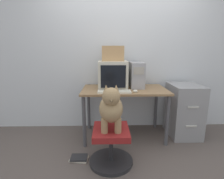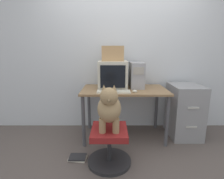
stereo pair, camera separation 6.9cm
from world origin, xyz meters
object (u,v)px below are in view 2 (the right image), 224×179
at_px(pc_tower, 137,75).
at_px(keyboard, 114,92).
at_px(dog, 110,107).
at_px(crt_monitor, 113,74).
at_px(office_chair, 110,145).
at_px(cardboard_box, 114,53).
at_px(filing_cabinet, 185,111).
at_px(book_stack_floor, 79,158).

bearing_deg(pc_tower, keyboard, -134.21).
bearing_deg(dog, crt_monitor, 86.86).
height_order(office_chair, cardboard_box, cardboard_box).
relative_size(pc_tower, filing_cabinet, 0.50).
distance_m(office_chair, book_stack_floor, 0.46).
bearing_deg(book_stack_floor, crt_monitor, 57.88).
bearing_deg(book_stack_floor, pc_tower, 42.54).
relative_size(filing_cabinet, book_stack_floor, 3.41).
xyz_separation_m(dog, book_stack_floor, (-0.40, 0.07, -0.70)).
distance_m(pc_tower, filing_cabinet, 0.94).
bearing_deg(dog, pc_tower, 63.20).
distance_m(crt_monitor, office_chair, 1.07).
relative_size(crt_monitor, keyboard, 1.02).
height_order(dog, cardboard_box, cardboard_box).
xyz_separation_m(office_chair, dog, (0.00, -0.01, 0.49)).
bearing_deg(cardboard_box, office_chair, -93.15).
bearing_deg(crt_monitor, filing_cabinet, -2.81).
relative_size(crt_monitor, cardboard_box, 1.45).
relative_size(crt_monitor, pc_tower, 1.12).
relative_size(dog, book_stack_floor, 2.25).
xyz_separation_m(keyboard, book_stack_floor, (-0.45, -0.38, -0.77)).
relative_size(dog, filing_cabinet, 0.66).
xyz_separation_m(keyboard, filing_cabinet, (1.12, 0.27, -0.37)).
height_order(pc_tower, filing_cabinet, pc_tower).
bearing_deg(keyboard, dog, -96.79).
xyz_separation_m(crt_monitor, pc_tower, (0.37, 0.04, -0.01)).
relative_size(office_chair, filing_cabinet, 0.64).
relative_size(pc_tower, keyboard, 0.91).
height_order(cardboard_box, book_stack_floor, cardboard_box).
height_order(crt_monitor, office_chair, crt_monitor).
distance_m(dog, cardboard_box, 0.97).
bearing_deg(crt_monitor, book_stack_floor, -122.12).
height_order(dog, book_stack_floor, dog).
bearing_deg(cardboard_box, crt_monitor, -90.00).
bearing_deg(office_chair, cardboard_box, 86.85).
bearing_deg(filing_cabinet, dog, -148.27).
distance_m(keyboard, book_stack_floor, 0.97).
height_order(keyboard, dog, dog).
bearing_deg(cardboard_box, book_stack_floor, -121.98).
height_order(office_chair, filing_cabinet, filing_cabinet).
bearing_deg(dog, book_stack_floor, 169.72).
bearing_deg(dog, filing_cabinet, 31.73).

